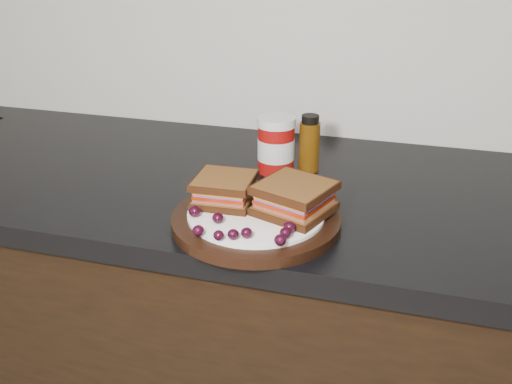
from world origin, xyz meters
TOP-DOWN VIEW (x-y plane):
  - base_cabinets at (0.00, 1.70)m, footprint 3.96×0.58m
  - countertop at (0.00, 1.70)m, footprint 3.98×0.60m
  - plate at (-0.00, 1.52)m, footprint 0.28×0.28m
  - sandwich_left at (-0.07, 1.55)m, footprint 0.10×0.10m
  - sandwich_right at (0.06, 1.54)m, footprint 0.14×0.14m
  - grape_0 at (-0.09, 1.48)m, footprint 0.02×0.02m
  - grape_1 at (-0.05, 1.47)m, footprint 0.02×0.02m
  - grape_2 at (-0.07, 1.42)m, footprint 0.02×0.02m
  - grape_3 at (-0.03, 1.42)m, footprint 0.02×0.02m
  - grape_4 at (-0.01, 1.42)m, footprint 0.02×0.02m
  - grape_5 at (0.01, 1.43)m, footprint 0.02×0.02m
  - grape_6 at (0.06, 1.43)m, footprint 0.02×0.02m
  - grape_7 at (0.06, 1.45)m, footprint 0.02×0.02m
  - grape_8 at (0.06, 1.47)m, footprint 0.02×0.02m
  - grape_9 at (0.05, 1.50)m, footprint 0.02×0.02m
  - grape_10 at (0.07, 1.54)m, footprint 0.02×0.02m
  - grape_11 at (0.06, 1.55)m, footprint 0.02×0.02m
  - grape_12 at (0.05, 1.57)m, footprint 0.02×0.02m
  - grape_13 at (-0.07, 1.57)m, footprint 0.02×0.02m
  - grape_14 at (-0.08, 1.53)m, footprint 0.01×0.01m
  - grape_15 at (-0.06, 1.52)m, footprint 0.02×0.02m
  - grape_16 at (-0.07, 1.57)m, footprint 0.02×0.02m
  - grape_17 at (-0.07, 1.54)m, footprint 0.02×0.02m
  - grape_18 at (-0.09, 1.51)m, footprint 0.02×0.02m
  - condiment_jar at (-0.03, 1.76)m, footprint 0.09×0.09m
  - oil_bottle at (0.03, 1.78)m, footprint 0.05×0.05m

SIDE VIEW (x-z plane):
  - base_cabinets at x=0.00m, z-range 0.00..0.86m
  - countertop at x=0.00m, z-range 0.86..0.90m
  - plate at x=0.00m, z-range 0.90..0.92m
  - grape_14 at x=-0.08m, z-range 0.92..0.94m
  - grape_3 at x=-0.03m, z-range 0.92..0.94m
  - grape_15 at x=-0.06m, z-range 0.92..0.94m
  - grape_16 at x=-0.07m, z-range 0.92..0.94m
  - grape_10 at x=0.07m, z-range 0.92..0.94m
  - grape_4 at x=-0.01m, z-range 0.92..0.94m
  - grape_12 at x=0.05m, z-range 0.92..0.94m
  - grape_5 at x=0.01m, z-range 0.92..0.94m
  - grape_7 at x=0.06m, z-range 0.92..0.94m
  - grape_9 at x=0.05m, z-range 0.92..0.94m
  - grape_2 at x=-0.07m, z-range 0.92..0.94m
  - grape_1 at x=-0.05m, z-range 0.92..0.94m
  - grape_13 at x=-0.07m, z-range 0.92..0.94m
  - grape_6 at x=0.06m, z-range 0.92..0.94m
  - grape_17 at x=-0.07m, z-range 0.92..0.94m
  - grape_8 at x=0.06m, z-range 0.92..0.94m
  - grape_0 at x=-0.09m, z-range 0.92..0.94m
  - grape_11 at x=0.06m, z-range 0.92..0.94m
  - grape_18 at x=-0.09m, z-range 0.92..0.94m
  - sandwich_left at x=-0.07m, z-range 0.92..0.97m
  - sandwich_right at x=0.06m, z-range 0.92..0.97m
  - condiment_jar at x=-0.03m, z-range 0.90..1.01m
  - oil_bottle at x=0.03m, z-range 0.90..1.02m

